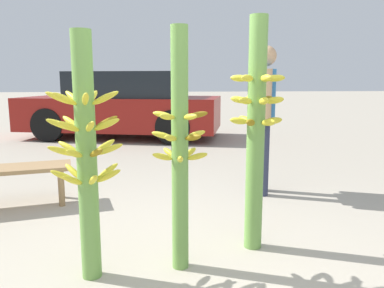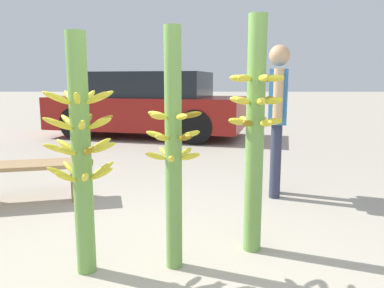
% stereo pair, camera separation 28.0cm
% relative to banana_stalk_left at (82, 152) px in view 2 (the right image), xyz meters
% --- Properties ---
extents(ground_plane, '(80.00, 80.00, 0.00)m').
position_rel_banana_stalk_left_xyz_m(ground_plane, '(0.57, -0.20, -0.81)').
color(ground_plane, '#A89E8C').
extents(banana_stalk_left, '(0.46, 0.46, 1.56)m').
position_rel_banana_stalk_left_xyz_m(banana_stalk_left, '(0.00, 0.00, 0.00)').
color(banana_stalk_left, '#6B9E47').
rests_on(banana_stalk_left, ground_plane).
extents(banana_stalk_center, '(0.38, 0.38, 1.61)m').
position_rel_banana_stalk_left_xyz_m(banana_stalk_center, '(0.58, 0.07, 0.00)').
color(banana_stalk_center, '#6B9E47').
rests_on(banana_stalk_center, ground_plane).
extents(banana_stalk_right, '(0.39, 0.39, 1.72)m').
position_rel_banana_stalk_left_xyz_m(banana_stalk_right, '(1.16, 0.33, 0.09)').
color(banana_stalk_right, '#6B9E47').
rests_on(banana_stalk_right, ground_plane).
extents(vendor_person, '(0.27, 0.63, 1.63)m').
position_rel_banana_stalk_left_xyz_m(vendor_person, '(1.63, 1.69, 0.16)').
color(vendor_person, '#2D334C').
rests_on(vendor_person, ground_plane).
extents(market_bench, '(1.25, 0.67, 0.41)m').
position_rel_banana_stalk_left_xyz_m(market_bench, '(-1.04, 1.48, -0.47)').
color(market_bench, '#99754C').
rests_on(market_bench, ground_plane).
extents(parked_car, '(4.60, 2.80, 1.45)m').
position_rel_banana_stalk_left_xyz_m(parked_car, '(-0.26, 6.15, -0.11)').
color(parked_car, maroon).
rests_on(parked_car, ground_plane).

